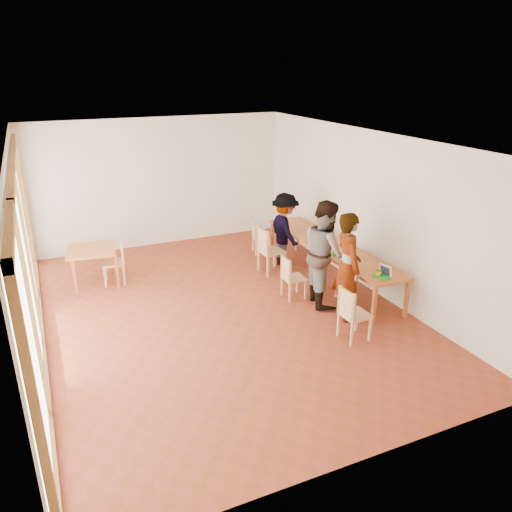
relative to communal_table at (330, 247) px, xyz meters
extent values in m
plane|color=maroon|center=(-2.50, -0.43, -0.70)|extent=(8.00, 8.00, 0.00)
cube|color=beige|center=(-2.50, 3.57, 0.80)|extent=(6.00, 0.10, 3.00)
cube|color=beige|center=(-2.50, -4.43, 0.80)|extent=(6.00, 0.10, 3.00)
cube|color=beige|center=(0.50, -0.43, 0.80)|extent=(0.10, 8.00, 3.00)
cube|color=white|center=(-5.46, -0.43, 0.80)|extent=(0.10, 8.00, 3.00)
cube|color=white|center=(-2.50, -0.43, 2.32)|extent=(6.00, 8.00, 0.04)
cube|color=#AF5727|center=(0.00, 0.00, 0.02)|extent=(0.80, 4.00, 0.05)
cube|color=#AF5727|center=(-0.34, -1.94, -0.35)|extent=(0.06, 0.06, 0.70)
cube|color=#AF5727|center=(-0.34, 1.94, -0.35)|extent=(0.06, 0.06, 0.70)
cube|color=#AF5727|center=(0.34, -1.94, -0.35)|extent=(0.06, 0.06, 0.70)
cube|color=#AF5727|center=(0.34, 1.94, -0.35)|extent=(0.06, 0.06, 0.70)
cube|color=#AF5727|center=(-4.37, 1.70, 0.02)|extent=(0.90, 0.90, 0.05)
cube|color=#AF5727|center=(-4.76, 1.31, -0.35)|extent=(0.05, 0.05, 0.70)
cube|color=#AF5727|center=(-4.76, 2.09, -0.35)|extent=(0.05, 0.05, 0.70)
cube|color=#AF5727|center=(-3.98, 1.31, -0.35)|extent=(0.05, 0.05, 0.70)
cube|color=#AF5727|center=(-3.98, 2.09, -0.35)|extent=(0.05, 0.05, 0.70)
cube|color=tan|center=(-0.88, -2.18, -0.28)|extent=(0.43, 0.43, 0.04)
cube|color=tan|center=(-1.07, -2.19, -0.05)|extent=(0.06, 0.41, 0.43)
cube|color=tan|center=(-1.05, -0.45, -0.31)|extent=(0.39, 0.39, 0.04)
cube|color=tan|center=(-1.22, -0.45, -0.09)|extent=(0.04, 0.38, 0.40)
cube|color=tan|center=(-0.90, 0.82, -0.23)|extent=(0.49, 0.49, 0.04)
cube|color=tan|center=(-1.10, 0.80, 0.03)|extent=(0.08, 0.46, 0.48)
cube|color=tan|center=(-0.61, 1.97, -0.32)|extent=(0.45, 0.45, 0.04)
cube|color=tan|center=(-0.77, 2.00, -0.10)|extent=(0.11, 0.37, 0.39)
cube|color=tan|center=(-4.00, 1.60, -0.27)|extent=(0.48, 0.48, 0.04)
cube|color=tan|center=(-3.81, 1.57, -0.04)|extent=(0.11, 0.42, 0.44)
imported|color=gray|center=(-0.60, -1.49, 0.24)|extent=(0.59, 0.77, 1.88)
imported|color=gray|center=(-0.64, -0.84, 0.26)|extent=(0.92, 1.08, 1.92)
imported|color=gray|center=(-0.49, 1.03, 0.10)|extent=(0.64, 1.06, 1.61)
cube|color=green|center=(-0.09, -1.76, 0.06)|extent=(0.24, 0.29, 0.03)
cube|color=white|center=(0.00, -1.74, 0.15)|extent=(0.13, 0.24, 0.21)
cube|color=green|center=(0.03, -0.53, 0.06)|extent=(0.21, 0.27, 0.03)
cube|color=white|center=(0.12, -0.52, 0.15)|extent=(0.10, 0.24, 0.21)
cube|color=green|center=(-0.12, 0.34, 0.06)|extent=(0.25, 0.28, 0.02)
cube|color=white|center=(-0.04, 0.37, 0.15)|extent=(0.15, 0.23, 0.20)
imported|color=#F7A11F|center=(-0.12, -1.69, 0.10)|extent=(0.15, 0.15, 0.10)
cylinder|color=#1D6C1F|center=(-0.27, -0.57, 0.19)|extent=(0.07, 0.07, 0.28)
cylinder|color=silver|center=(-0.22, -1.17, 0.09)|extent=(0.07, 0.07, 0.09)
cylinder|color=white|center=(-0.27, -0.83, 0.08)|extent=(0.08, 0.08, 0.06)
cube|color=#CD3377|center=(0.10, 1.07, 0.05)|extent=(0.05, 0.10, 0.01)
cube|color=black|center=(-0.03, 0.57, 0.09)|extent=(0.16, 0.26, 0.09)
camera|label=1|loc=(-5.17, -7.91, 3.40)|focal=35.00mm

